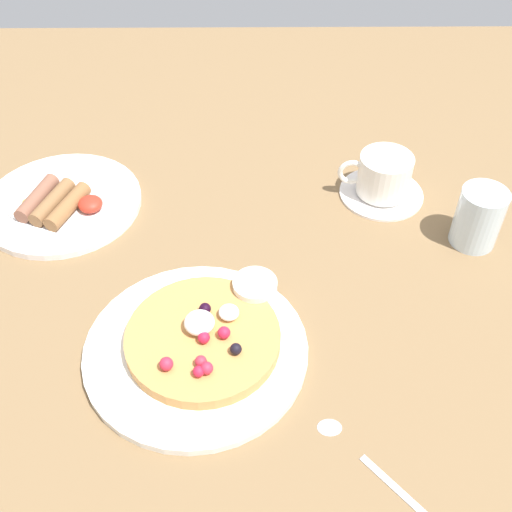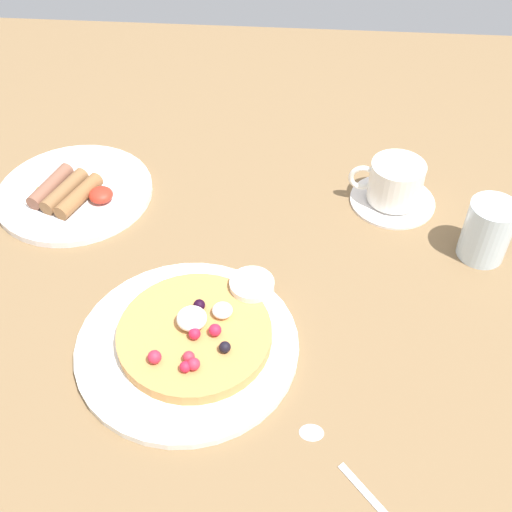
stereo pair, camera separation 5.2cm
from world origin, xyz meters
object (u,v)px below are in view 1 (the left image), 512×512
(pancake_plate, at_px, (196,350))
(coffee_cup, at_px, (384,174))
(syrup_ramekin, at_px, (255,289))
(coffee_saucer, at_px, (381,192))
(teaspoon, at_px, (354,449))
(water_glass, at_px, (478,217))
(breakfast_plate, at_px, (62,203))

(pancake_plate, relative_size, coffee_cup, 2.43)
(syrup_ramekin, xyz_separation_m, coffee_saucer, (0.20, 0.22, -0.02))
(coffee_cup, bearing_deg, teaspoon, -102.07)
(syrup_ramekin, height_order, water_glass, water_glass)
(syrup_ramekin, bearing_deg, breakfast_plate, 146.26)
(pancake_plate, height_order, coffee_cup, coffee_cup)
(coffee_cup, xyz_separation_m, water_glass, (0.12, -0.11, 0.00))
(pancake_plate, bearing_deg, coffee_saucer, 47.99)
(syrup_ramekin, xyz_separation_m, water_glass, (0.32, 0.12, 0.02))
(syrup_ramekin, bearing_deg, pancake_plate, -131.23)
(coffee_cup, relative_size, teaspoon, 0.94)
(pancake_plate, height_order, breakfast_plate, same)
(breakfast_plate, xyz_separation_m, coffee_cup, (0.50, 0.02, 0.04))
(syrup_ramekin, xyz_separation_m, coffee_cup, (0.20, 0.22, 0.02))
(coffee_cup, bearing_deg, water_glass, -42.09)
(coffee_cup, height_order, teaspoon, coffee_cup)
(coffee_cup, bearing_deg, syrup_ramekin, -132.07)
(coffee_cup, distance_m, teaspoon, 0.45)
(teaspoon, xyz_separation_m, water_glass, (0.21, 0.33, 0.04))
(pancake_plate, relative_size, teaspoon, 2.28)
(coffee_saucer, bearing_deg, breakfast_plate, -177.38)
(pancake_plate, xyz_separation_m, coffee_cup, (0.28, 0.31, 0.04))
(pancake_plate, bearing_deg, breakfast_plate, 128.46)
(breakfast_plate, distance_m, water_glass, 0.63)
(syrup_ramekin, height_order, teaspoon, syrup_ramekin)
(pancake_plate, height_order, coffee_saucer, pancake_plate)
(syrup_ramekin, bearing_deg, water_glass, 19.89)
(syrup_ramekin, height_order, coffee_saucer, syrup_ramekin)
(teaspoon, bearing_deg, coffee_saucer, 77.72)
(coffee_saucer, bearing_deg, water_glass, -42.46)
(breakfast_plate, relative_size, teaspoon, 2.01)
(coffee_saucer, height_order, teaspoon, coffee_saucer)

